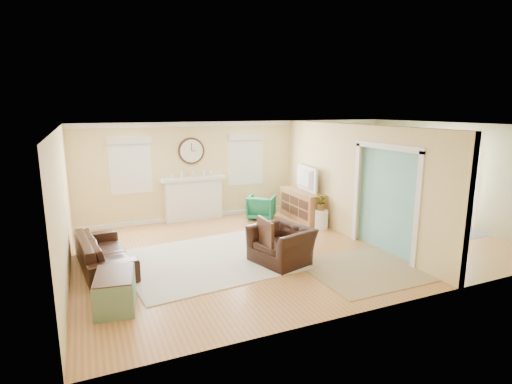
# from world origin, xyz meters

# --- Properties ---
(floor) EXTENTS (9.00, 9.00, 0.00)m
(floor) POSITION_xyz_m (0.00, 0.00, 0.00)
(floor) COLOR #AE6B3B
(floor) RESTS_ON ground
(wall_back) EXTENTS (9.00, 0.02, 2.60)m
(wall_back) POSITION_xyz_m (0.00, 3.00, 1.30)
(wall_back) COLOR #E6C47E
(wall_back) RESTS_ON ground
(wall_front) EXTENTS (9.00, 0.02, 2.60)m
(wall_front) POSITION_xyz_m (0.00, -3.00, 1.30)
(wall_front) COLOR #E6C47E
(wall_front) RESTS_ON ground
(wall_left) EXTENTS (0.02, 6.00, 2.60)m
(wall_left) POSITION_xyz_m (-4.50, 0.00, 1.30)
(wall_left) COLOR #E6C47E
(wall_left) RESTS_ON ground
(wall_right) EXTENTS (0.02, 6.00, 2.60)m
(wall_right) POSITION_xyz_m (4.50, 0.00, 1.30)
(wall_right) COLOR #E6C47E
(wall_right) RESTS_ON ground
(ceiling) EXTENTS (9.00, 6.00, 0.02)m
(ceiling) POSITION_xyz_m (0.00, 0.00, 2.60)
(ceiling) COLOR white
(ceiling) RESTS_ON wall_back
(partition) EXTENTS (0.17, 6.00, 2.60)m
(partition) POSITION_xyz_m (1.51, 0.28, 1.36)
(partition) COLOR #E6C47E
(partition) RESTS_ON ground
(fireplace) EXTENTS (1.70, 0.30, 1.17)m
(fireplace) POSITION_xyz_m (-1.50, 2.88, 0.60)
(fireplace) COLOR white
(fireplace) RESTS_ON ground
(wall_clock) EXTENTS (0.70, 0.07, 0.70)m
(wall_clock) POSITION_xyz_m (-1.50, 2.97, 1.85)
(wall_clock) COLOR #442719
(wall_clock) RESTS_ON wall_back
(window_left) EXTENTS (1.05, 0.13, 1.42)m
(window_left) POSITION_xyz_m (-3.05, 2.95, 1.66)
(window_left) COLOR white
(window_left) RESTS_ON wall_back
(window_right) EXTENTS (1.05, 0.13, 1.42)m
(window_right) POSITION_xyz_m (0.05, 2.95, 1.66)
(window_right) COLOR white
(window_right) RESTS_ON wall_back
(french_doors) EXTENTS (0.06, 1.70, 2.20)m
(french_doors) POSITION_xyz_m (4.45, 0.00, 1.10)
(french_doors) COLOR white
(french_doors) RESTS_ON ground
(pendant) EXTENTS (0.30, 0.30, 0.55)m
(pendant) POSITION_xyz_m (3.00, 0.00, 2.20)
(pendant) COLOR gold
(pendant) RESTS_ON ceiling
(rug_cream) EXTENTS (3.38, 3.00, 0.02)m
(rug_cream) POSITION_xyz_m (-2.01, -0.11, 0.01)
(rug_cream) COLOR beige
(rug_cream) RESTS_ON floor
(rug_jute) EXTENTS (2.28, 1.87, 0.01)m
(rug_jute) POSITION_xyz_m (0.63, -1.74, 0.01)
(rug_jute) COLOR tan
(rug_jute) RESTS_ON floor
(rug_grey) EXTENTS (2.48, 3.10, 0.01)m
(rug_grey) POSITION_xyz_m (3.26, 0.27, 0.01)
(rug_grey) COLOR gray
(rug_grey) RESTS_ON floor
(sofa) EXTENTS (1.05, 2.18, 0.61)m
(sofa) POSITION_xyz_m (-3.90, 0.30, 0.31)
(sofa) COLOR black
(sofa) RESTS_ON floor
(eames_chair) EXTENTS (1.22, 1.31, 0.70)m
(eames_chair) POSITION_xyz_m (-0.72, -0.76, 0.35)
(eames_chair) COLOR black
(eames_chair) RESTS_ON floor
(green_chair) EXTENTS (0.97, 0.98, 0.64)m
(green_chair) POSITION_xyz_m (0.20, 2.26, 0.32)
(green_chair) COLOR #147B47
(green_chair) RESTS_ON floor
(trunk) EXTENTS (0.68, 0.98, 0.53)m
(trunk) POSITION_xyz_m (-3.83, -1.38, 0.26)
(trunk) COLOR slate
(trunk) RESTS_ON floor
(credenza) EXTENTS (0.55, 1.63, 0.80)m
(credenza) POSITION_xyz_m (1.19, 1.72, 0.40)
(credenza) COLOR #A4683B
(credenza) RESTS_ON floor
(tv) EXTENTS (0.24, 1.14, 0.65)m
(tv) POSITION_xyz_m (1.17, 1.72, 1.12)
(tv) COLOR black
(tv) RESTS_ON credenza
(garden_stool) EXTENTS (0.33, 0.33, 0.48)m
(garden_stool) POSITION_xyz_m (1.19, 0.80, 0.24)
(garden_stool) COLOR white
(garden_stool) RESTS_ON floor
(potted_plant) EXTENTS (0.39, 0.43, 0.41)m
(potted_plant) POSITION_xyz_m (1.19, 0.80, 0.68)
(potted_plant) COLOR #337F33
(potted_plant) RESTS_ON garden_stool
(dining_table) EXTENTS (1.20, 1.80, 0.59)m
(dining_table) POSITION_xyz_m (3.26, 0.27, 0.29)
(dining_table) COLOR #442719
(dining_table) RESTS_ON floor
(dining_chair_n) EXTENTS (0.50, 0.50, 0.95)m
(dining_chair_n) POSITION_xyz_m (3.34, 1.38, 0.56)
(dining_chair_n) COLOR gray
(dining_chair_n) RESTS_ON floor
(dining_chair_s) EXTENTS (0.44, 0.44, 0.93)m
(dining_chair_s) POSITION_xyz_m (3.18, -0.77, 0.55)
(dining_chair_s) COLOR gray
(dining_chair_s) RESTS_ON floor
(dining_chair_w) EXTENTS (0.48, 0.48, 1.01)m
(dining_chair_w) POSITION_xyz_m (2.67, 0.27, 0.60)
(dining_chair_w) COLOR white
(dining_chair_w) RESTS_ON floor
(dining_chair_e) EXTENTS (0.41, 0.41, 0.89)m
(dining_chair_e) POSITION_xyz_m (3.87, 0.30, 0.52)
(dining_chair_e) COLOR gray
(dining_chair_e) RESTS_ON floor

